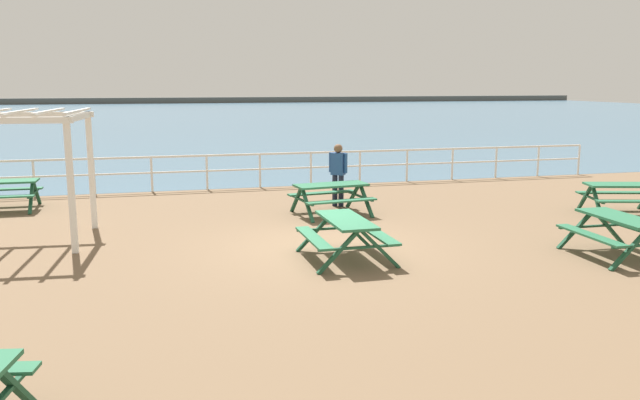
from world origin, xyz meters
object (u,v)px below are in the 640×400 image
(picnic_table_near_right, at_px, (623,191))
(picnic_table_seaward, at_px, (1,188))
(picnic_table_far_left, at_px, (331,192))
(picnic_table_far_right, at_px, (620,226))
(lattice_pergola, at_px, (23,145))
(visitor, at_px, (338,171))
(picnic_table_near_left, at_px, (346,229))

(picnic_table_near_right, xyz_separation_m, picnic_table_seaward, (-15.11, 4.46, 0.00))
(picnic_table_far_left, distance_m, picnic_table_seaward, 8.50)
(picnic_table_near_right, height_order, picnic_table_far_right, same)
(picnic_table_far_left, bearing_deg, lattice_pergola, -178.45)
(picnic_table_near_right, height_order, visitor, visitor)
(picnic_table_far_left, bearing_deg, picnic_table_near_left, -109.31)
(picnic_table_near_right, relative_size, visitor, 1.28)
(picnic_table_seaward, relative_size, visitor, 1.09)
(picnic_table_far_right, distance_m, visitor, 7.22)
(lattice_pergola, bearing_deg, picnic_table_seaward, 113.86)
(visitor, bearing_deg, picnic_table_far_left, -163.50)
(picnic_table_far_left, distance_m, visitor, 1.18)
(picnic_table_far_right, distance_m, lattice_pergola, 11.79)
(picnic_table_near_left, relative_size, picnic_table_near_right, 0.85)
(picnic_table_seaward, bearing_deg, visitor, -10.39)
(picnic_table_far_right, distance_m, picnic_table_seaward, 14.55)
(picnic_table_far_left, xyz_separation_m, picnic_table_far_right, (4.20, -5.15, 0.00))
(picnic_table_far_left, relative_size, lattice_pergola, 0.72)
(picnic_table_near_left, xyz_separation_m, picnic_table_seaward, (-7.23, 6.70, 0.00))
(picnic_table_far_left, distance_m, picnic_table_far_right, 6.65)
(picnic_table_near_right, xyz_separation_m, picnic_table_far_left, (-7.03, 1.80, 0.00))
(picnic_table_far_left, bearing_deg, picnic_table_near_right, -21.97)
(visitor, bearing_deg, picnic_table_near_right, -72.01)
(visitor, bearing_deg, picnic_table_near_left, -153.24)
(picnic_table_near_left, height_order, picnic_table_far_left, same)
(picnic_table_near_left, bearing_deg, picnic_table_far_right, -103.23)
(picnic_table_near_left, relative_size, picnic_table_seaward, 1.01)
(picnic_table_far_left, xyz_separation_m, picnic_table_seaward, (-8.07, 2.66, 0.00))
(picnic_table_near_right, distance_m, picnic_table_seaward, 15.75)
(picnic_table_far_right, bearing_deg, visitor, 32.19)
(picnic_table_far_right, bearing_deg, picnic_table_near_right, -39.20)
(picnic_table_far_right, xyz_separation_m, lattice_pergola, (-10.98, 4.06, 1.41))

